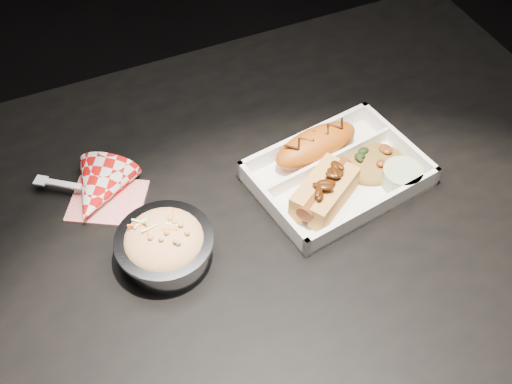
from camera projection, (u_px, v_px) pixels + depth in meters
dining_table at (251, 248)px, 1.02m from camera, size 1.20×0.80×0.75m
food_tray at (336, 177)px, 0.98m from camera, size 0.27×0.22×0.04m
fried_pastry at (316, 145)px, 1.00m from camera, size 0.15×0.08×0.05m
hotdog at (325, 190)px, 0.94m from camera, size 0.12×0.11×0.06m
fried_rice_mound at (375, 159)px, 0.99m from camera, size 0.11×0.10×0.03m
cupcake_liner at (402, 177)px, 0.97m from camera, size 0.06×0.06×0.03m
foil_coleslaw_cup at (165, 244)px, 0.87m from camera, size 0.14×0.14×0.07m
napkin_fork at (98, 192)px, 0.96m from camera, size 0.17×0.15×0.10m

